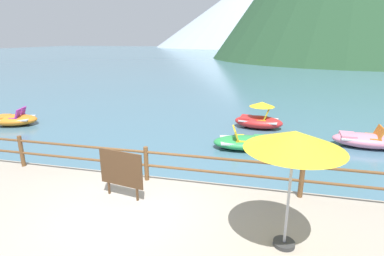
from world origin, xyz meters
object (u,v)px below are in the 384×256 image
Objects in this scene: pedal_boat_1 at (259,119)px; pedal_boat_2 at (367,140)px; beach_umbrella at (294,142)px; sign_board at (121,169)px; pedal_boat_3 at (14,120)px; pedal_boat_0 at (245,142)px.

pedal_boat_1 is 4.52m from pedal_boat_2.
pedal_boat_2 is at bearing 64.84° from beach_umbrella.
sign_board reaches higher than pedal_boat_3.
sign_board is 0.46× the size of pedal_boat_0.
pedal_boat_1 is 0.91× the size of pedal_boat_2.
beach_umbrella is at bearing -28.95° from pedal_boat_3.
pedal_boat_2 is (7.20, 6.44, -0.84)m from sign_board.
beach_umbrella is 0.86× the size of pedal_boat_2.
pedal_boat_3 is (-15.84, -0.56, -0.01)m from pedal_boat_2.
pedal_boat_2 reaches higher than pedal_boat_0.
beach_umbrella is 0.95× the size of pedal_boat_1.
pedal_boat_2 is at bearing 14.95° from pedal_boat_0.
pedal_boat_0 is at bearing 100.34° from beach_umbrella.
beach_umbrella is 0.86× the size of pedal_boat_0.
pedal_boat_2 is at bearing 2.03° from pedal_boat_3.
sign_board is 0.53× the size of beach_umbrella.
pedal_boat_1 is (0.42, 2.96, 0.17)m from pedal_boat_0.
sign_board reaches higher than pedal_boat_0.
beach_umbrella is 0.94× the size of pedal_boat_3.
sign_board reaches higher than pedal_boat_1.
beach_umbrella is 9.38m from pedal_boat_1.
beach_umbrella is 8.46m from pedal_boat_2.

